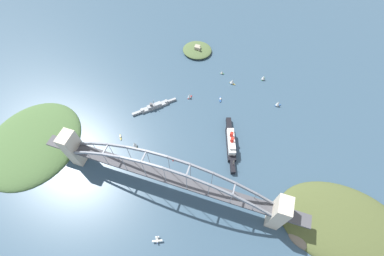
% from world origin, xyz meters
% --- Properties ---
extents(ground_plane, '(1400.00, 1400.00, 0.00)m').
position_xyz_m(ground_plane, '(0.00, 0.00, 0.00)').
color(ground_plane, '#334C60').
extents(harbor_arch_bridge, '(293.15, 18.90, 67.07)m').
position_xyz_m(harbor_arch_bridge, '(0.00, 0.00, 29.36)').
color(harbor_arch_bridge, beige).
rests_on(harbor_arch_bridge, ground).
extents(headland_west_shore, '(116.14, 131.12, 23.50)m').
position_xyz_m(headland_west_shore, '(-188.46, -2.98, 0.00)').
color(headland_west_shore, '#476638').
rests_on(headland_west_shore, ground).
extents(headland_east_shore, '(135.84, 91.22, 22.76)m').
position_xyz_m(headland_east_shore, '(187.12, 16.89, 0.00)').
color(headland_east_shore, '#4C562D').
rests_on(headland_east_shore, ground).
extents(ocean_liner, '(29.39, 75.82, 20.65)m').
position_xyz_m(ocean_liner, '(52.55, 74.80, 6.29)').
color(ocean_liner, black).
rests_on(ocean_liner, ground).
extents(naval_cruiser, '(49.07, 47.03, 16.44)m').
position_xyz_m(naval_cruiser, '(-62.30, 100.20, 2.79)').
color(naval_cruiser, gray).
rests_on(naval_cruiser, ground).
extents(fort_island_mid_harbor, '(47.10, 43.82, 11.77)m').
position_xyz_m(fort_island_mid_harbor, '(-40.10, 228.96, 3.38)').
color(fort_island_mid_harbor, '#4C6038').
rests_on(fort_island_mid_harbor, ground).
extents(seaplane_taxiing_near_bridge, '(10.31, 7.77, 4.99)m').
position_xyz_m(seaplane_taxiing_near_bridge, '(7.81, -57.82, 2.12)').
color(seaplane_taxiing_near_bridge, '#B7B7B2').
rests_on(seaplane_taxiing_near_bridge, ground).
extents(small_boat_0, '(4.05, 9.76, 2.11)m').
position_xyz_m(small_boat_0, '(21.71, 142.69, 0.79)').
color(small_boat_0, '#234C8C').
rests_on(small_boat_0, ground).
extents(small_boat_1, '(6.02, 8.17, 8.87)m').
position_xyz_m(small_boat_1, '(72.67, 200.35, 4.15)').
color(small_boat_1, '#2D6B3D').
rests_on(small_boat_1, ground).
extents(small_boat_2, '(8.34, 6.79, 10.16)m').
position_xyz_m(small_boat_2, '(100.09, 157.24, 4.69)').
color(small_boat_2, '#234C8C').
rests_on(small_boat_2, ground).
extents(small_boat_3, '(6.46, 4.00, 6.45)m').
position_xyz_m(small_boat_3, '(10.66, 192.84, 3.01)').
color(small_boat_3, '#2D6B3D').
rests_on(small_boat_3, ground).
extents(small_boat_4, '(5.99, 7.87, 2.25)m').
position_xyz_m(small_boat_4, '(-84.88, 41.89, 0.79)').
color(small_boat_4, gold).
rests_on(small_boat_4, ground).
extents(small_boat_5, '(9.12, 6.34, 9.33)m').
position_xyz_m(small_boat_5, '(30.20, 178.18, 4.35)').
color(small_boat_5, gold).
rests_on(small_boat_5, ground).
extents(small_boat_6, '(8.60, 8.44, 9.86)m').
position_xyz_m(small_boat_6, '(-61.25, 36.14, 4.64)').
color(small_boat_6, gold).
rests_on(small_boat_6, ground).
extents(small_boat_7, '(6.05, 8.14, 9.72)m').
position_xyz_m(small_boat_7, '(-21.18, 132.23, 4.48)').
color(small_boat_7, '#B2231E').
rests_on(small_boat_7, ground).
extents(channel_marker_buoy, '(2.20, 2.20, 2.75)m').
position_xyz_m(channel_marker_buoy, '(-8.75, 32.30, 1.12)').
color(channel_marker_buoy, red).
rests_on(channel_marker_buoy, ground).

